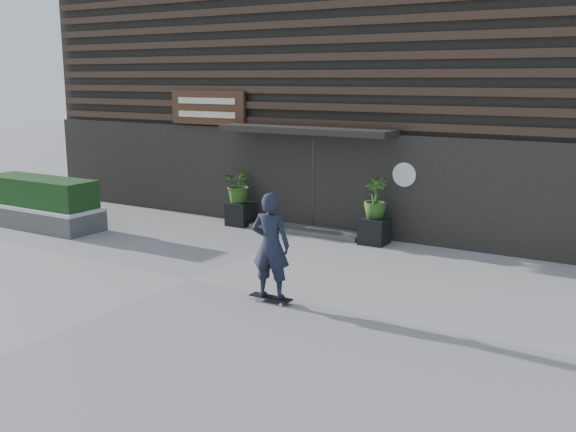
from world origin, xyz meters
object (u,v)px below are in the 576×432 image
Objects in this scene: skateboarder at (271,246)px; planter_pot_left at (240,214)px; planter_pot_right at (374,231)px; raised_bed at (42,217)px.

planter_pot_left is at bearing 130.16° from skateboarder.
skateboarder reaches higher than planter_pot_left.
planter_pot_right is 4.71m from skateboarder.
skateboarder is (8.22, -1.85, 0.75)m from raised_bed.
planter_pot_right is at bearing 91.61° from skateboarder.
raised_bed is at bearing -146.78° from planter_pot_left.
raised_bed is (-4.29, -2.81, -0.05)m from planter_pot_left.
planter_pot_right is 0.31× the size of skateboarder.
planter_pot_left is 0.31× the size of skateboarder.
planter_pot_left is at bearing 33.22° from raised_bed.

